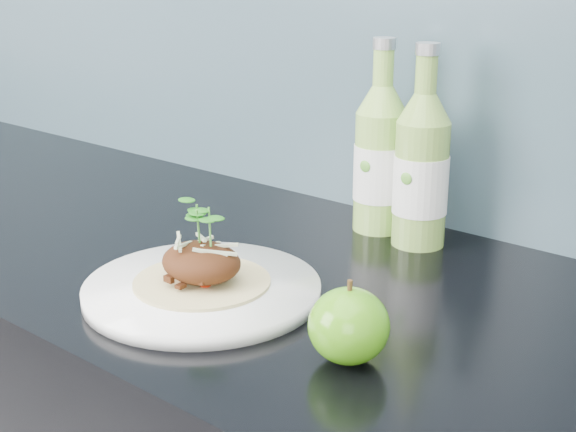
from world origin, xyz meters
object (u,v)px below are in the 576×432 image
(green_apple, at_px, (349,326))
(cider_bottle_right, at_px, (421,171))
(cider_bottle_left, at_px, (380,159))
(dinner_plate, at_px, (202,289))

(green_apple, relative_size, cider_bottle_right, 0.35)
(cider_bottle_left, bearing_deg, dinner_plate, -111.95)
(cider_bottle_right, bearing_deg, dinner_plate, -109.42)
(dinner_plate, xyz_separation_m, cider_bottle_right, (0.10, 0.31, 0.10))
(cider_bottle_left, distance_m, cider_bottle_right, 0.08)
(dinner_plate, height_order, cider_bottle_left, cider_bottle_left)
(dinner_plate, relative_size, green_apple, 3.72)
(dinner_plate, bearing_deg, cider_bottle_left, 85.64)
(green_apple, bearing_deg, cider_bottle_left, 119.60)
(dinner_plate, distance_m, green_apple, 0.22)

